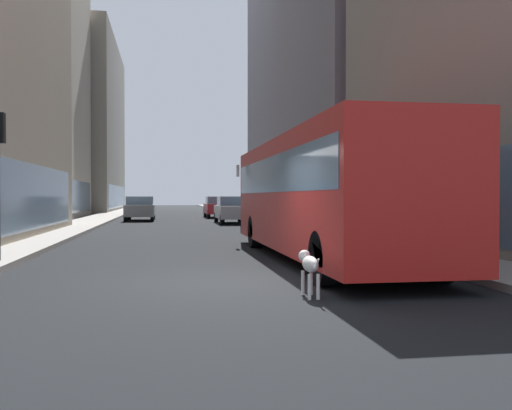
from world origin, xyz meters
The scene contains 12 objects.
ground_plane centered at (0.00, 35.00, 0.00)m, with size 120.00×120.00×0.00m, color black.
sidewalk_left centered at (-5.70, 35.00, 0.07)m, with size 2.40×110.00×0.15m, color #9E9991.
sidewalk_right centered at (5.70, 35.00, 0.07)m, with size 2.40×110.00×0.15m, color gray.
building_left_mid centered at (-11.90, 30.73, 12.46)m, with size 8.44×20.01×24.94m.
building_left_far centered at (-11.90, 52.50, 9.23)m, with size 11.04×22.13×18.48m.
building_right_mid centered at (11.90, 21.13, 10.15)m, with size 10.70×14.14×20.32m.
building_right_far centered at (11.90, 39.89, 18.60)m, with size 8.25×19.43×37.22m.
transit_bus centered at (2.80, 3.31, 1.78)m, with size 2.78×11.53×3.05m.
car_grey_wagon centered at (-2.80, 27.36, 0.82)m, with size 1.89×4.54×1.62m.
car_silver_sedan centered at (2.80, 22.56, 0.82)m, with size 1.73×4.56×1.62m.
car_red_coupe centered at (2.80, 31.90, 0.82)m, with size 1.82×4.47×1.62m.
dalmatian_dog centered at (1.17, -1.78, 0.51)m, with size 0.22×0.96×0.72m.
Camera 1 is at (-1.10, -10.38, 1.61)m, focal length 38.73 mm.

